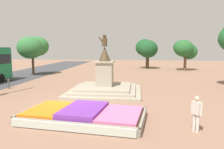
{
  "coord_description": "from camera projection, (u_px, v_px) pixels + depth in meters",
  "views": [
    {
      "loc": [
        3.87,
        -12.83,
        3.65
      ],
      "look_at": [
        2.26,
        1.22,
        1.85
      ],
      "focal_mm": 35.0,
      "sensor_mm": 36.0,
      "label": 1
    }
  ],
  "objects": [
    {
      "name": "park_tree_behind_statue",
      "position": [
        184.0,
        49.0,
        33.35
      ],
      "size": [
        3.71,
        3.41,
        4.68
      ],
      "color": "brown",
      "rests_on": "ground_plane"
    },
    {
      "name": "kerb_bollard_north",
      "position": [
        9.0,
        84.0,
        19.07
      ],
      "size": [
        0.16,
        0.16,
        0.85
      ],
      "color": "#4C5156",
      "rests_on": "ground_plane"
    },
    {
      "name": "flower_planter",
      "position": [
        83.0,
        115.0,
        10.87
      ],
      "size": [
        6.35,
        3.99,
        0.65
      ],
      "color": "#38281C",
      "rests_on": "ground_plane"
    },
    {
      "name": "park_tree_far_left",
      "position": [
        33.0,
        48.0,
        27.88
      ],
      "size": [
        3.53,
        3.94,
        4.95
      ],
      "color": "#4C3823",
      "rests_on": "ground_plane"
    },
    {
      "name": "statue_monument",
      "position": [
        105.0,
        84.0,
        17.49
      ],
      "size": [
        5.72,
        5.72,
        4.62
      ],
      "color": "#9E9480",
      "rests_on": "ground_plane"
    },
    {
      "name": "ground_plane",
      "position": [
        74.0,
        106.0,
        13.55
      ],
      "size": [
        93.34,
        93.34,
        0.0
      ],
      "primitive_type": "plane",
      "color": "#8C6651"
    },
    {
      "name": "pedestrian_with_handbag",
      "position": [
        196.0,
        112.0,
        9.32
      ],
      "size": [
        0.4,
        0.47,
        1.58
      ],
      "color": "beige",
      "rests_on": "ground_plane"
    },
    {
      "name": "park_tree_far_right",
      "position": [
        146.0,
        48.0,
        36.18
      ],
      "size": [
        3.63,
        3.7,
        4.91
      ],
      "color": "#4C3823",
      "rests_on": "ground_plane"
    }
  ]
}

